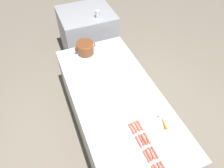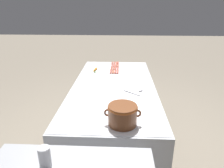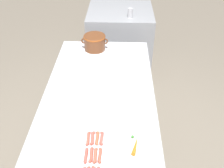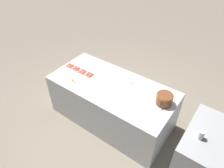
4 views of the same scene
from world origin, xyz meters
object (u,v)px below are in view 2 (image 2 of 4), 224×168
object	(u,v)px
hot_dog_1	(118,66)
hot_dog_13	(112,66)
hot_dog_10	(114,69)
hot_dog_4	(116,63)
soda_can	(45,157)
hot_dog_7	(115,72)
hot_dog_15	(111,72)
hot_dog_12	(112,63)
hot_dog_6	(115,69)
hot_dog_3	(118,72)
hot_dog_11	(113,72)
carrot	(94,70)
bean_pot	(123,114)
hot_dog_2	(118,69)
hot_dog_14	(111,69)
serving_spoon	(138,91)
hot_dog_0	(118,63)
hot_dog_5	(116,66)
hot_dog_9	(114,66)
hot_dog_8	(114,63)

from	to	relation	value
hot_dog_1	hot_dog_13	distance (m)	0.09
hot_dog_1	hot_dog_10	world-z (taller)	same
hot_dog_4	soda_can	world-z (taller)	soda_can
hot_dog_1	hot_dog_7	xyz separation A→B (m)	(0.03, 0.32, 0.00)
hot_dog_7	hot_dog_15	world-z (taller)	same
hot_dog_12	hot_dog_7	bearing A→B (deg)	98.33
hot_dog_13	hot_dog_6	bearing A→B (deg)	110.32
hot_dog_3	hot_dog_11	bearing A→B (deg)	4.75
hot_dog_1	carrot	bearing A→B (deg)	37.20
hot_dog_6	bean_pot	world-z (taller)	bean_pot
hot_dog_7	soda_can	bearing A→B (deg)	81.13
hot_dog_6	hot_dog_15	bearing A→B (deg)	67.35
hot_dog_2	hot_dog_14	world-z (taller)	same
hot_dog_3	bean_pot	xyz separation A→B (m)	(-0.07, 1.38, 0.09)
hot_dog_15	serving_spoon	bearing A→B (deg)	117.10
hot_dog_0	hot_dog_13	world-z (taller)	same
hot_dog_5	soda_can	bearing A→B (deg)	82.32
hot_dog_5	hot_dog_6	xyz separation A→B (m)	(0.00, 0.16, 0.00)
carrot	hot_dog_3	bearing A→B (deg)	171.51
hot_dog_1	hot_dog_9	size ratio (longest dim) A/B	1.00
hot_dog_10	hot_dog_3	bearing A→B (deg)	113.67
hot_dog_10	hot_dog_14	world-z (taller)	same
hot_dog_4	hot_dog_13	bearing A→B (deg)	67.40
hot_dog_13	hot_dog_14	world-z (taller)	same
hot_dog_1	hot_dog_5	xyz separation A→B (m)	(0.03, 0.00, 0.00)
hot_dog_13	serving_spoon	world-z (taller)	hot_dog_13
hot_dog_3	hot_dog_10	bearing A→B (deg)	-66.33
hot_dog_3	hot_dog_15	size ratio (longest dim) A/B	1.00
hot_dog_2	hot_dog_5	xyz separation A→B (m)	(0.03, -0.16, 0.00)
hot_dog_8	carrot	size ratio (longest dim) A/B	0.74
hot_dog_0	hot_dog_1	bearing A→B (deg)	90.41
hot_dog_9	hot_dog_11	bearing A→B (deg)	89.51
hot_dog_6	hot_dog_15	size ratio (longest dim) A/B	1.00
hot_dog_3	hot_dog_9	xyz separation A→B (m)	(0.07, -0.31, 0.00)
hot_dog_5	hot_dog_15	size ratio (longest dim) A/B	1.00
serving_spoon	hot_dog_7	bearing A→B (deg)	-67.70
hot_dog_4	hot_dog_6	xyz separation A→B (m)	(0.01, 0.32, 0.00)
hot_dog_4	hot_dog_13	size ratio (longest dim) A/B	1.00
hot_dog_9	hot_dog_1	bearing A→B (deg)	-172.24
hot_dog_0	hot_dog_10	bearing A→B (deg)	79.01
hot_dog_1	hot_dog_6	world-z (taller)	same
hot_dog_11	bean_pot	distance (m)	1.38
hot_dog_6	hot_dog_9	size ratio (longest dim) A/B	1.00
hot_dog_11	carrot	size ratio (longest dim) A/B	0.74
hot_dog_12	soda_can	distance (m)	2.52
hot_dog_0	soda_can	xyz separation A→B (m)	(0.34, 2.51, 0.18)
hot_dog_4	hot_dog_12	world-z (taller)	same
hot_dog_12	serving_spoon	distance (m)	1.21
hot_dog_0	hot_dog_4	xyz separation A→B (m)	(0.03, 0.01, 0.00)
hot_dog_12	hot_dog_13	world-z (taller)	same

